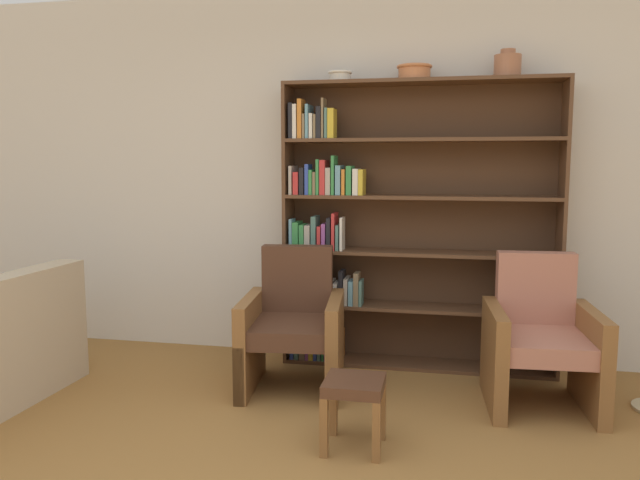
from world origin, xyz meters
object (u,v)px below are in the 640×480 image
at_px(bowl_copper, 340,76).
at_px(armchair_cushioned, 540,341).
at_px(armchair_leather, 293,327).
at_px(bowl_slate, 414,72).
at_px(vase_tall, 508,65).
at_px(footstool, 354,394).
at_px(bookshelf, 391,230).

bearing_deg(bowl_copper, armchair_cushioned, -23.23).
bearing_deg(armchair_leather, bowl_copper, -116.05).
bearing_deg(bowl_slate, armchair_cushioned, -35.03).
distance_m(vase_tall, armchair_leather, 2.27).
relative_size(bowl_slate, armchair_cushioned, 0.27).
relative_size(vase_tall, footstool, 0.50).
bearing_deg(bowl_copper, vase_tall, 0.00).
height_order(bookshelf, armchair_leather, bookshelf).
distance_m(vase_tall, footstool, 2.45).
bearing_deg(vase_tall, armchair_leather, -156.79).
xyz_separation_m(vase_tall, footstool, (-0.82, -1.40, -1.83)).
relative_size(bookshelf, vase_tall, 10.98).
bearing_deg(bowl_slate, armchair_leather, -141.56).
height_order(bowl_slate, vase_tall, vase_tall).
distance_m(bowl_copper, armchair_cushioned, 2.24).
distance_m(bowl_slate, footstool, 2.30).
height_order(bowl_copper, armchair_leather, bowl_copper).
height_order(vase_tall, footstool, vase_tall).
xyz_separation_m(armchair_cushioned, footstool, (-1.03, -0.82, -0.10)).
bearing_deg(bookshelf, armchair_leather, -134.39).
bearing_deg(bowl_slate, bookshelf, 173.73).
bearing_deg(vase_tall, armchair_cushioned, -70.50).
bearing_deg(armchair_leather, armchair_cushioned, 173.64).
distance_m(bookshelf, vase_tall, 1.37).
distance_m(bowl_copper, bowl_slate, 0.52).
xyz_separation_m(bowl_copper, armchair_leather, (-0.21, -0.58, -1.69)).
xyz_separation_m(bowl_copper, footstool, (0.32, -1.40, -1.80)).
xyz_separation_m(vase_tall, armchair_cushioned, (0.20, -0.58, -1.73)).
height_order(bookshelf, armchair_cushioned, bookshelf).
xyz_separation_m(bowl_slate, vase_tall, (0.62, 0.00, 0.02)).
distance_m(bowl_copper, vase_tall, 1.14).
xyz_separation_m(bowl_copper, armchair_cushioned, (1.35, -0.58, -1.69)).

